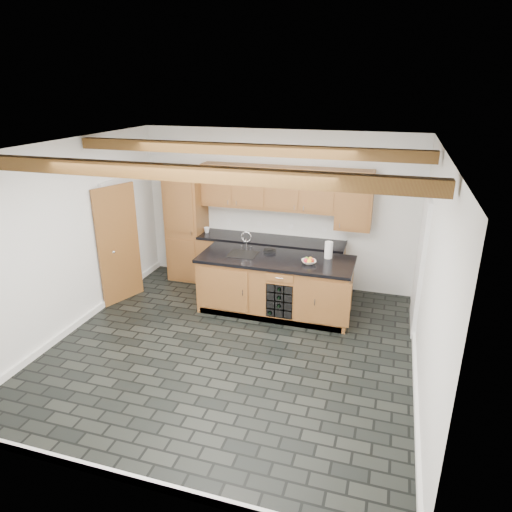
{
  "coord_description": "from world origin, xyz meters",
  "views": [
    {
      "loc": [
        1.97,
        -5.25,
        3.51
      ],
      "look_at": [
        0.12,
        0.8,
        1.12
      ],
      "focal_mm": 32.0,
      "sensor_mm": 36.0,
      "label": 1
    }
  ],
  "objects_px": {
    "island": "(275,285)",
    "fruit_bowl": "(309,262)",
    "kitchen_scale": "(270,250)",
    "paper_towel": "(329,250)"
  },
  "relations": [
    {
      "from": "island",
      "to": "fruit_bowl",
      "type": "distance_m",
      "value": 0.73
    },
    {
      "from": "kitchen_scale",
      "to": "fruit_bowl",
      "type": "relative_size",
      "value": 0.99
    },
    {
      "from": "fruit_bowl",
      "to": "paper_towel",
      "type": "bearing_deg",
      "value": 52.83
    },
    {
      "from": "kitchen_scale",
      "to": "fruit_bowl",
      "type": "height_order",
      "value": "kitchen_scale"
    },
    {
      "from": "kitchen_scale",
      "to": "fruit_bowl",
      "type": "distance_m",
      "value": 0.78
    },
    {
      "from": "kitchen_scale",
      "to": "fruit_bowl",
      "type": "xyz_separation_m",
      "value": [
        0.71,
        -0.31,
        -0.0
      ]
    },
    {
      "from": "island",
      "to": "paper_towel",
      "type": "bearing_deg",
      "value": 17.82
    },
    {
      "from": "island",
      "to": "fruit_bowl",
      "type": "xyz_separation_m",
      "value": [
        0.54,
        -0.07,
        0.49
      ]
    },
    {
      "from": "island",
      "to": "fruit_bowl",
      "type": "bearing_deg",
      "value": -7.87
    },
    {
      "from": "fruit_bowl",
      "to": "paper_towel",
      "type": "distance_m",
      "value": 0.43
    }
  ]
}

